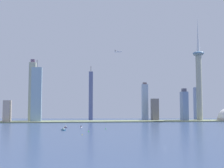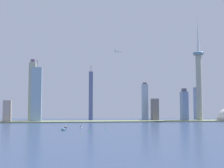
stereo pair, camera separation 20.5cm
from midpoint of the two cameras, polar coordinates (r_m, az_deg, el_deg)
ground_plane at (r=317.99m, az=10.56°, el=-12.42°), size 6000.00×6000.00×0.00m
waterfront_pier at (r=801.48m, az=0.20°, el=-7.54°), size 762.23×76.02×2.44m
observation_tower at (r=869.62m, az=17.18°, el=1.55°), size 32.40×32.40×308.95m
skyscraper_0 at (r=880.04m, az=-15.05°, el=-2.66°), size 14.86×12.38×139.18m
skyscraper_1 at (r=799.24m, az=-15.03°, el=-2.08°), size 27.78×12.71×171.43m
skyscraper_2 at (r=832.13m, az=-15.84°, el=-1.43°), size 18.59×15.19×177.44m
skyscraper_3 at (r=879.13m, az=6.67°, el=-3.62°), size 18.60×13.96×116.98m
skyscraper_4 at (r=933.30m, az=17.00°, el=-3.81°), size 24.60×12.24×131.94m
skyscraper_5 at (r=895.08m, az=-4.31°, el=-2.36°), size 12.55×14.35×171.05m
skyscraper_6 at (r=851.41m, az=14.42°, el=-4.29°), size 17.23×25.14×95.27m
skyscraper_7 at (r=805.05m, az=-20.45°, el=-5.22°), size 17.32×24.04×59.36m
skyscraper_8 at (r=856.17m, az=8.66°, el=-5.16°), size 19.33×24.89×65.90m
boat_0 at (r=588.34m, az=-6.26°, el=-8.62°), size 4.51×7.28×7.70m
boat_3 at (r=526.42m, az=-9.82°, el=-9.04°), size 8.75×9.91×10.46m
boat_4 at (r=587.26m, az=-9.40°, el=-8.59°), size 6.37×6.56×10.48m
channel_buoy_0 at (r=544.49m, az=-1.29°, el=-8.99°), size 1.58×1.58×2.57m
channel_buoy_1 at (r=435.53m, az=-6.07°, el=-10.10°), size 1.03×1.03×2.77m
channel_buoy_2 at (r=492.26m, az=-4.76°, el=-9.47°), size 1.80×1.80×2.56m
airplane at (r=845.71m, az=1.29°, el=6.55°), size 22.19×22.44×7.31m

